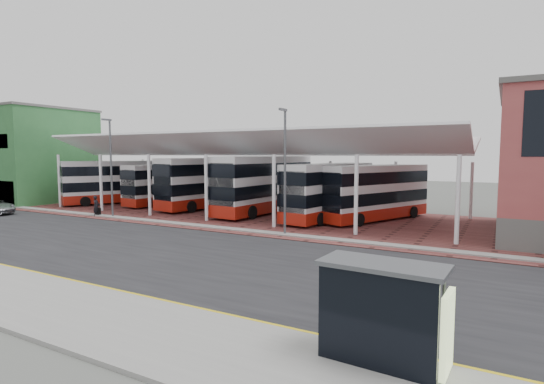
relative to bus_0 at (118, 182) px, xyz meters
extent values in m
plane|color=#4F524C|center=(21.51, -13.47, -2.28)|extent=(140.00, 140.00, 0.00)
cube|color=black|center=(21.51, -14.47, -2.27)|extent=(120.00, 14.00, 0.02)
cube|color=brown|center=(23.51, -0.47, -2.25)|extent=(72.00, 16.00, 0.06)
cube|color=gray|center=(21.51, -22.47, -2.21)|extent=(120.00, 4.00, 0.14)
cube|color=gray|center=(21.51, -7.27, -2.21)|extent=(120.00, 0.80, 0.14)
cube|color=gold|center=(21.51, -20.47, -2.25)|extent=(120.00, 0.12, 0.01)
cube|color=gold|center=(21.51, -20.17, -2.25)|extent=(120.00, 0.12, 0.01)
cylinder|color=white|center=(-2.49, -4.97, 0.32)|extent=(0.26, 0.26, 5.20)
cylinder|color=white|center=(-2.49, 6.03, 0.02)|extent=(0.26, 0.26, 4.60)
cylinder|color=white|center=(3.51, -4.97, 0.32)|extent=(0.26, 0.26, 5.20)
cylinder|color=white|center=(3.51, 6.03, 0.02)|extent=(0.26, 0.26, 4.60)
cylinder|color=white|center=(9.51, -4.97, 0.32)|extent=(0.26, 0.26, 5.20)
cylinder|color=white|center=(9.51, 6.03, 0.02)|extent=(0.26, 0.26, 4.60)
cylinder|color=white|center=(15.51, -4.97, 0.32)|extent=(0.26, 0.26, 5.20)
cylinder|color=white|center=(15.51, 6.03, 0.02)|extent=(0.26, 0.26, 4.60)
cylinder|color=white|center=(21.51, -4.97, 0.32)|extent=(0.26, 0.26, 5.20)
cylinder|color=white|center=(21.51, 6.03, 0.02)|extent=(0.26, 0.26, 4.60)
cylinder|color=white|center=(27.51, -4.97, 0.32)|extent=(0.26, 0.26, 5.20)
cylinder|color=white|center=(27.51, 6.03, 0.02)|extent=(0.26, 0.26, 4.60)
cylinder|color=white|center=(33.51, -4.97, 0.32)|extent=(0.26, 0.26, 5.20)
cylinder|color=white|center=(33.51, 6.03, 0.02)|extent=(0.26, 0.26, 4.60)
cube|color=white|center=(15.51, -2.77, 3.82)|extent=(37.00, 4.95, 1.95)
cube|color=white|center=(15.51, 2.83, 3.62)|extent=(37.00, 7.12, 1.43)
cube|color=#337139|center=(-8.49, -2.47, 2.72)|extent=(6.20, 10.00, 10.00)
cube|color=black|center=(-8.49, -7.37, -0.88)|extent=(5.20, 0.20, 2.40)
cube|color=#585754|center=(-8.49, -2.47, 7.82)|extent=(6.40, 10.20, 0.25)
cube|color=beige|center=(-14.99, -2.47, 2.72)|extent=(6.20, 10.00, 10.00)
cube|color=#585754|center=(-14.99, -2.47, 7.82)|extent=(6.40, 10.20, 0.25)
cylinder|color=#4F5257|center=(7.51, -7.17, 1.72)|extent=(0.16, 0.16, 8.00)
cube|color=#4F5257|center=(7.51, -7.47, 5.72)|extent=(0.15, 0.90, 0.15)
cylinder|color=#4F5257|center=(23.51, -7.17, 1.72)|extent=(0.16, 0.16, 8.00)
cube|color=#4F5257|center=(23.51, -7.47, 5.72)|extent=(0.15, 0.90, 0.15)
cube|color=silver|center=(0.01, 0.02, 0.14)|extent=(7.33, 10.65, 4.22)
cube|color=#9E190D|center=(0.01, 0.02, -1.58)|extent=(7.39, 10.71, 0.88)
cube|color=black|center=(0.01, 0.02, -0.30)|extent=(7.39, 10.71, 0.93)
cube|color=black|center=(0.01, 0.02, 1.27)|extent=(7.39, 10.71, 0.93)
cube|color=black|center=(-2.56, -4.68, 0.04)|extent=(1.99, 1.15, 3.53)
cylinder|color=black|center=(-2.72, -2.42, -1.73)|extent=(0.71, 0.99, 0.98)
cylinder|color=black|center=(-0.57, -3.60, -1.73)|extent=(0.71, 0.99, 0.98)
cylinder|color=black|center=(0.59, 3.64, -1.73)|extent=(0.71, 0.99, 0.98)
cylinder|color=black|center=(2.74, 2.46, -1.73)|extent=(0.71, 0.99, 0.98)
cube|color=silver|center=(5.24, 2.01, -0.05)|extent=(3.30, 10.14, 3.89)
cube|color=#9E190D|center=(5.24, 2.01, -1.63)|extent=(3.34, 10.18, 0.81)
cube|color=black|center=(5.24, 2.01, -0.45)|extent=(3.34, 10.18, 0.86)
cube|color=black|center=(5.24, 2.01, 0.99)|extent=(3.34, 10.18, 0.86)
cube|color=black|center=(4.72, -2.90, -0.14)|extent=(2.04, 0.30, 3.26)
cylinder|color=black|center=(3.78, -1.04, -1.77)|extent=(0.35, 0.93, 0.91)
cylinder|color=black|center=(6.03, -1.28, -1.77)|extent=(0.35, 0.93, 0.91)
cylinder|color=black|center=(4.45, 5.29, -1.77)|extent=(0.35, 0.93, 0.91)
cylinder|color=black|center=(6.70, 5.06, -1.77)|extent=(0.35, 0.93, 0.91)
cube|color=silver|center=(10.81, 1.89, 0.31)|extent=(4.49, 11.88, 4.54)
cube|color=#9E190D|center=(10.81, 1.89, -1.53)|extent=(4.53, 11.93, 0.95)
cube|color=black|center=(10.81, 1.89, -0.16)|extent=(4.53, 11.93, 1.00)
cube|color=black|center=(10.81, 1.89, 1.53)|extent=(4.53, 11.93, 1.00)
cube|color=black|center=(9.88, -3.79, 0.21)|extent=(2.36, 0.49, 3.80)
cylinder|color=black|center=(8.90, -1.56, -1.69)|extent=(0.46, 1.09, 1.06)
cylinder|color=black|center=(11.51, -1.99, -1.69)|extent=(0.46, 1.09, 1.06)
cylinder|color=black|center=(10.11, 5.77, -1.69)|extent=(0.46, 1.09, 1.06)
cylinder|color=black|center=(12.71, 5.34, -1.69)|extent=(0.46, 1.09, 1.06)
cube|color=silver|center=(17.19, 1.22, 0.41)|extent=(3.60, 12.22, 4.71)
cube|color=#9E190D|center=(17.19, 1.22, -1.51)|extent=(3.65, 12.27, 0.99)
cube|color=black|center=(17.19, 1.22, -0.08)|extent=(3.65, 12.27, 1.04)
cube|color=black|center=(17.19, 1.22, 1.67)|extent=(3.65, 12.27, 1.04)
cube|color=black|center=(16.77, -4.74, 0.30)|extent=(2.47, 0.29, 3.95)
cylinder|color=black|center=(15.55, -2.54, -1.67)|extent=(0.38, 1.12, 1.10)
cylinder|color=black|center=(18.28, -2.73, -1.67)|extent=(0.38, 1.12, 1.10)
cylinder|color=black|center=(16.11, 5.16, -1.67)|extent=(0.38, 1.12, 1.10)
cylinder|color=black|center=(18.84, 4.97, -1.67)|extent=(0.38, 1.12, 1.10)
cube|color=silver|center=(23.57, 0.50, 0.11)|extent=(3.97, 10.94, 4.18)
cube|color=#9E190D|center=(23.57, 0.50, -1.59)|extent=(4.02, 10.98, 0.88)
cube|color=black|center=(23.57, 0.50, -0.32)|extent=(4.02, 10.98, 0.92)
cube|color=black|center=(23.57, 0.50, 1.23)|extent=(4.02, 10.98, 0.92)
cube|color=black|center=(22.80, -4.74, 0.02)|extent=(2.18, 0.42, 3.50)
cylinder|color=black|center=(21.87, -2.71, -1.73)|extent=(0.41, 1.00, 0.97)
cylinder|color=black|center=(24.27, -3.06, -1.73)|extent=(0.41, 1.00, 0.97)
cylinder|color=black|center=(22.87, 4.06, -1.73)|extent=(0.41, 1.00, 0.97)
cylinder|color=black|center=(25.28, 3.71, -1.73)|extent=(0.41, 1.00, 0.97)
cube|color=silver|center=(26.98, 1.71, 0.06)|extent=(6.27, 10.54, 4.08)
cube|color=#9E190D|center=(26.98, 1.71, -1.60)|extent=(6.32, 10.59, 0.85)
cube|color=black|center=(26.98, 1.71, -0.37)|extent=(6.32, 10.59, 0.90)
cube|color=black|center=(26.98, 1.71, 1.15)|extent=(6.32, 10.59, 0.90)
cube|color=black|center=(24.96, -3.05, -0.04)|extent=(2.00, 0.92, 3.42)
cylinder|color=black|center=(24.58, -0.90, -1.74)|extent=(0.62, 0.98, 0.95)
cylinder|color=black|center=(26.77, -1.83, -1.74)|extent=(0.62, 0.98, 0.95)
cylinder|color=black|center=(27.20, 5.25, -1.74)|extent=(0.62, 0.98, 0.95)
cylinder|color=black|center=(29.38, 4.32, -1.74)|extent=(0.62, 0.98, 0.95)
imported|color=black|center=(5.88, -7.47, -1.37)|extent=(0.57, 0.71, 1.70)
cube|color=black|center=(5.81, -7.23, -1.88)|extent=(0.39, 0.28, 0.67)
cube|color=black|center=(33.28, -21.64, -0.96)|extent=(2.84, 0.26, 2.36)
cube|color=#4F5257|center=(33.31, -21.07, 0.27)|extent=(3.09, 1.57, 0.11)
cylinder|color=#4F5257|center=(32.02, -20.44, -0.96)|extent=(0.10, 0.10, 2.36)
cylinder|color=#4F5257|center=(34.66, -20.57, -0.96)|extent=(0.10, 0.10, 2.36)
cube|color=#B8CF8A|center=(34.82, -21.15, -1.10)|extent=(0.19, 1.05, 1.89)
camera|label=1|loc=(35.82, -31.22, 2.96)|focal=28.00mm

